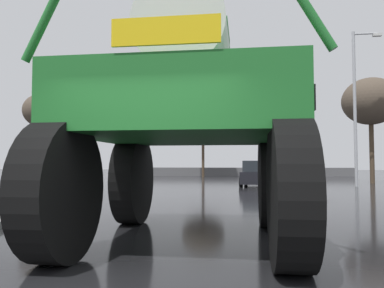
% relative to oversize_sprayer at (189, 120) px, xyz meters
% --- Properties ---
extents(ground_plane, '(120.00, 120.00, 0.00)m').
position_rel_oversize_sprayer_xyz_m(ground_plane, '(-0.32, 14.56, -2.14)').
color(ground_plane, black).
extents(oversize_sprayer, '(4.22, 5.46, 4.48)m').
position_rel_oversize_sprayer_xyz_m(oversize_sprayer, '(0.00, 0.00, 0.00)').
color(oversize_sprayer, black).
rests_on(oversize_sprayer, ground).
extents(sedan_ahead, '(2.25, 4.27, 1.52)m').
position_rel_oversize_sprayer_xyz_m(sedan_ahead, '(1.93, 16.49, -1.43)').
color(sedan_ahead, black).
rests_on(sedan_ahead, ground).
extents(traffic_signal_near_left, '(0.24, 0.54, 3.67)m').
position_rel_oversize_sprayer_xyz_m(traffic_signal_near_left, '(-5.70, 5.78, 0.53)').
color(traffic_signal_near_left, '#A8AAAF').
rests_on(traffic_signal_near_left, ground).
extents(traffic_signal_near_right, '(0.24, 0.54, 4.00)m').
position_rel_oversize_sprayer_xyz_m(traffic_signal_near_right, '(3.19, 5.78, 0.78)').
color(traffic_signal_near_right, '#A8AAAF').
rests_on(traffic_signal_near_right, ground).
extents(streetlight_far_left, '(1.73, 0.24, 7.24)m').
position_rel_oversize_sprayer_xyz_m(streetlight_far_left, '(-6.73, 22.60, 1.90)').
color(streetlight_far_left, '#A8AAAF').
rests_on(streetlight_far_left, ground).
extents(streetlight_far_right, '(1.70, 0.24, 9.26)m').
position_rel_oversize_sprayer_xyz_m(streetlight_far_right, '(7.79, 16.67, 2.92)').
color(streetlight_far_right, '#A8AAAF').
rests_on(streetlight_far_right, ground).
extents(bare_tree_left, '(2.47, 2.47, 5.66)m').
position_rel_oversize_sprayer_xyz_m(bare_tree_left, '(-11.10, 15.07, 2.39)').
color(bare_tree_left, '#473828').
rests_on(bare_tree_left, ground).
extents(bare_tree_right, '(3.80, 3.80, 7.24)m').
position_rel_oversize_sprayer_xyz_m(bare_tree_right, '(9.81, 20.44, 3.46)').
color(bare_tree_right, '#473828').
rests_on(bare_tree_right, ground).
extents(bare_tree_far_center, '(4.27, 4.27, 7.51)m').
position_rel_oversize_sprayer_xyz_m(bare_tree_far_center, '(-2.79, 30.77, 3.54)').
color(bare_tree_far_center, '#473828').
rests_on(bare_tree_far_center, ground).
extents(roadside_barrier, '(25.99, 0.24, 0.90)m').
position_rel_oversize_sprayer_xyz_m(roadside_barrier, '(-0.32, 34.36, -1.69)').
color(roadside_barrier, '#59595B').
rests_on(roadside_barrier, ground).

